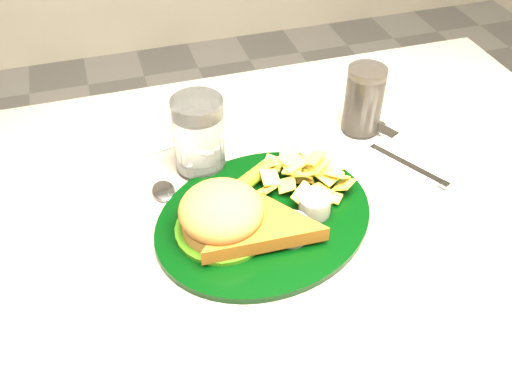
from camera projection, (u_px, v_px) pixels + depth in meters
table at (261, 355)px, 1.09m from camera, size 1.20×0.80×0.75m
dinner_plate at (265, 202)px, 0.80m from camera, size 0.41×0.38×0.07m
water_glass at (199, 135)px, 0.87m from camera, size 0.10×0.10×0.13m
cola_glass at (364, 100)px, 0.95m from camera, size 0.08×0.08×0.12m
fork_napkin at (405, 161)px, 0.92m from camera, size 0.22×0.24×0.01m
spoon at (183, 225)px, 0.81m from camera, size 0.06×0.17×0.01m
wrapped_straw at (166, 147)px, 0.95m from camera, size 0.22×0.13×0.01m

